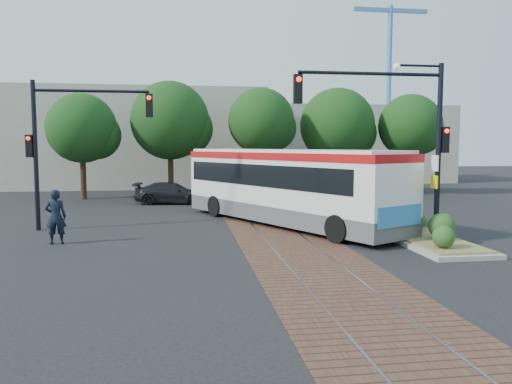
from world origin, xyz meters
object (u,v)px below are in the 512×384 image
Objects in this scene: traffic_island at (429,234)px; officer at (56,217)px; parked_car at (172,193)px; city_bus at (284,183)px; signal_pole_main at (405,124)px; signal_pole_left at (64,134)px.

officer reaches higher than traffic_island.
officer is 12.25m from parked_car.
city_bus reaches higher than officer.
signal_pole_main is at bearing -140.91° from parked_car.
city_bus is 9.93m from parked_car.
parked_car is at bearing 64.89° from signal_pole_left.
officer is (-8.73, -3.18, -0.86)m from city_bus.
officer is at bearing 171.96° from traffic_island.
traffic_island is 3.95m from signal_pole_main.
officer is at bearing -84.35° from signal_pole_left.
city_bus is at bearing 123.04° from signal_pole_main.
officer is at bearing 172.17° from city_bus.
signal_pole_left is 3.14× the size of officer.
traffic_island is at bearing -78.10° from city_bus.
parked_car is at bearing 121.47° from signal_pole_main.
city_bus is 2.29× the size of traffic_island.
city_bus reaches higher than traffic_island.
signal_pole_left is 4.24m from officer.
traffic_island is 16.31m from parked_car.
signal_pole_left is at bearing 152.84° from city_bus.
traffic_island is 13.03m from officer.
city_bus is 9.27m from signal_pole_left.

